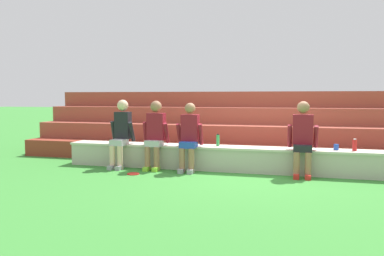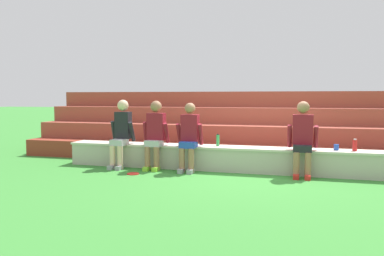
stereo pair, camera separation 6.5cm
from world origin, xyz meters
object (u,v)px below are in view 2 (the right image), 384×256
Objects in this scene: person_left_of_center at (155,133)px; water_bottle_near_left at (355,145)px; person_right_of_center at (303,136)px; frisbee at (133,174)px; plastic_cup_left_end at (336,147)px; water_bottle_mid_right at (218,140)px; person_center at (189,135)px; person_far_left at (121,132)px.

person_left_of_center reaches higher than water_bottle_near_left.
person_right_of_center is 3.17m from frisbee.
plastic_cup_left_end is at bearing 13.41° from frisbee.
person_center is at bearing -151.03° from water_bottle_mid_right.
person_left_of_center is at bearing -0.75° from person_far_left.
water_bottle_mid_right is (1.96, 0.24, -0.14)m from person_far_left.
person_far_left is 1.09m from frisbee.
water_bottle_mid_right is at bearing 6.86° from person_far_left.
water_bottle_mid_right is (1.22, 0.25, -0.14)m from person_left_of_center.
person_left_of_center is at bearing 177.15° from person_center.
water_bottle_mid_right is 1.76m from frisbee.
person_right_of_center is at bearing 0.37° from person_left_of_center.
person_right_of_center is at bearing 1.46° from person_center.
frisbee is at bearing -167.99° from water_bottle_near_left.
water_bottle_near_left reaches higher than plastic_cup_left_end.
person_far_left reaches higher than frisbee.
water_bottle_mid_right is 1.07× the size of frisbee.
water_bottle_mid_right reaches higher than frisbee.
frisbee is at bearing -108.76° from person_left_of_center.
person_left_of_center is 5.62× the size of water_bottle_mid_right.
person_center is at bearing -178.54° from person_right_of_center.
person_far_left is 13.01× the size of plastic_cup_left_end.
person_far_left is 6.25× the size of water_bottle_near_left.
water_bottle_mid_right is at bearing 30.96° from frisbee.
person_far_left reaches higher than water_bottle_near_left.
person_right_of_center is (3.55, 0.01, -0.00)m from person_far_left.
water_bottle_near_left reaches higher than frisbee.
frisbee is at bearing -149.04° from water_bottle_mid_right.
person_left_of_center reaches higher than plastic_cup_left_end.
person_right_of_center is at bearing -167.13° from water_bottle_near_left.
person_right_of_center is (2.10, 0.05, 0.03)m from person_center.
person_left_of_center is at bearing -175.78° from plastic_cup_left_end.
person_left_of_center is 1.03× the size of person_center.
person_left_of_center is 3.42m from plastic_cup_left_end.
person_left_of_center is at bearing -176.55° from water_bottle_near_left.
person_center is 1.28m from frisbee.
person_far_left is 4.16m from plastic_cup_left_end.
water_bottle_near_left is at bearing 4.93° from person_center.
water_bottle_near_left is 0.97× the size of frisbee.
water_bottle_near_left is at bearing 12.87° from person_right_of_center.
water_bottle_near_left is at bearing -5.09° from plastic_cup_left_end.
person_left_of_center is at bearing -168.62° from water_bottle_mid_right.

